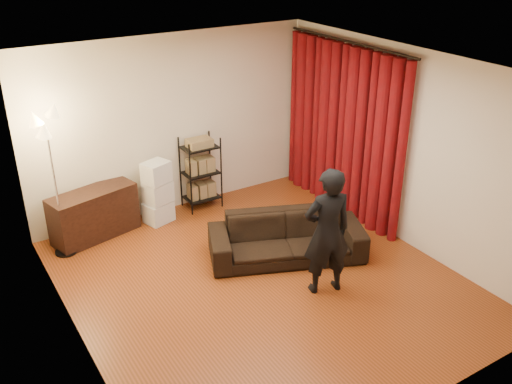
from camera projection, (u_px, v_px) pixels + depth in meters
floor at (262, 281)px, 7.19m from camera, size 5.00×5.00×0.00m
ceiling at (263, 68)px, 6.03m from camera, size 5.00×5.00×0.00m
wall_back at (173, 125)px, 8.52m from camera, size 5.00×0.00×5.00m
wall_front at (425, 291)px, 4.70m from camera, size 5.00×0.00×5.00m
wall_left at (67, 235)px, 5.54m from camera, size 0.00×5.00×5.00m
wall_right at (403, 147)px, 7.68m from camera, size 0.00×5.00×5.00m
curtain_rod at (349, 42)px, 7.97m from camera, size 0.04×2.65×0.04m
curtain at (342, 130)px, 8.52m from camera, size 0.22×2.65×2.55m
sofa at (287, 237)px, 7.58m from camera, size 2.19×1.52×0.60m
person at (327, 232)px, 6.69m from camera, size 0.67×0.52×1.62m
media_cabinet at (94, 214)px, 8.07m from camera, size 1.29×0.73×0.71m
storage_boxes at (158, 192)px, 8.41m from camera, size 0.47×0.42×0.97m
wire_shelf at (201, 173)px, 8.84m from camera, size 0.58×0.45×1.15m
floor_lamp at (55, 186)px, 7.38m from camera, size 0.48×0.48×2.01m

